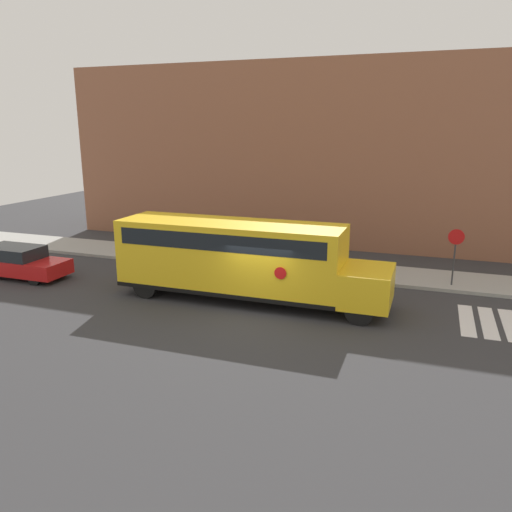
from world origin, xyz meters
name	(u,v)px	position (x,y,z in m)	size (l,w,h in m)	color
ground_plane	(258,315)	(0.00, 0.00, 0.00)	(60.00, 60.00, 0.00)	#333335
sidewalk_strip	(302,267)	(0.00, 6.50, 0.07)	(44.00, 3.00, 0.15)	#9E9E99
building_backdrop	(332,155)	(0.00, 13.00, 5.12)	(32.00, 4.00, 10.25)	#935B42
school_bus	(240,256)	(-1.23, 1.36, 1.78)	(10.68, 2.57, 3.10)	yellow
parked_car	(18,262)	(-11.93, 0.87, 0.71)	(4.65, 1.73, 1.42)	red
stop_sign	(455,250)	(6.76, 5.67, 1.68)	(0.65, 0.10, 2.57)	#38383A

